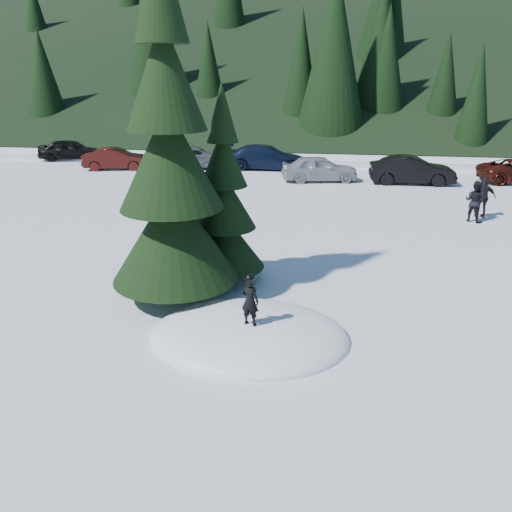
# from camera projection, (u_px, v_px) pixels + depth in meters

# --- Properties ---
(ground) EXTENTS (200.00, 200.00, 0.00)m
(ground) POSITION_uv_depth(u_px,v_px,m) (250.00, 337.00, 11.12)
(ground) COLOR white
(ground) RESTS_ON ground
(snow_mound) EXTENTS (4.48, 3.52, 0.96)m
(snow_mound) POSITION_uv_depth(u_px,v_px,m) (250.00, 337.00, 11.12)
(snow_mound) COLOR white
(snow_mound) RESTS_ON ground
(forest_hillside) EXTENTS (200.00, 60.00, 25.00)m
(forest_hillside) POSITION_uv_depth(u_px,v_px,m) (323.00, 10.00, 57.05)
(forest_hillside) COLOR black
(forest_hillside) RESTS_ON ground
(spruce_tall) EXTENTS (3.20, 3.20, 8.60)m
(spruce_tall) POSITION_uv_depth(u_px,v_px,m) (170.00, 171.00, 11.96)
(spruce_tall) COLOR black
(spruce_tall) RESTS_ON ground
(spruce_short) EXTENTS (2.20, 2.20, 5.37)m
(spruce_short) POSITION_uv_depth(u_px,v_px,m) (224.00, 208.00, 13.54)
(spruce_short) COLOR black
(spruce_short) RESTS_ON ground
(child_skier) EXTENTS (0.45, 0.36, 1.08)m
(child_skier) POSITION_uv_depth(u_px,v_px,m) (250.00, 301.00, 10.48)
(child_skier) COLOR black
(child_skier) RESTS_ON snow_mound
(adult_0) EXTENTS (1.01, 0.98, 1.64)m
(adult_0) POSITION_uv_depth(u_px,v_px,m) (475.00, 201.00, 19.60)
(adult_0) COLOR black
(adult_0) RESTS_ON ground
(adult_1) EXTENTS (0.98, 0.42, 1.67)m
(adult_1) POSITION_uv_depth(u_px,v_px,m) (483.00, 197.00, 20.16)
(adult_1) COLOR black
(adult_1) RESTS_ON ground
(car_0) EXTENTS (4.36, 2.39, 1.41)m
(car_0) POSITION_uv_depth(u_px,v_px,m) (70.00, 150.00, 33.87)
(car_0) COLOR black
(car_0) RESTS_ON ground
(car_1) EXTENTS (4.15, 2.21, 1.30)m
(car_1) POSITION_uv_depth(u_px,v_px,m) (116.00, 159.00, 30.58)
(car_1) COLOR #330B09
(car_1) RESTS_ON ground
(car_2) EXTENTS (5.47, 3.95, 1.38)m
(car_2) POSITION_uv_depth(u_px,v_px,m) (193.00, 157.00, 31.05)
(car_2) COLOR #51565A
(car_2) RESTS_ON ground
(car_3) EXTENTS (5.05, 2.09, 1.46)m
(car_3) POSITION_uv_depth(u_px,v_px,m) (266.00, 157.00, 30.66)
(car_3) COLOR black
(car_3) RESTS_ON ground
(car_4) EXTENTS (4.34, 2.40, 1.40)m
(car_4) POSITION_uv_depth(u_px,v_px,m) (319.00, 168.00, 27.15)
(car_4) COLOR #96999E
(car_4) RESTS_ON ground
(car_5) EXTENTS (4.44, 1.58, 1.46)m
(car_5) POSITION_uv_depth(u_px,v_px,m) (412.00, 170.00, 26.51)
(car_5) COLOR black
(car_5) RESTS_ON ground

